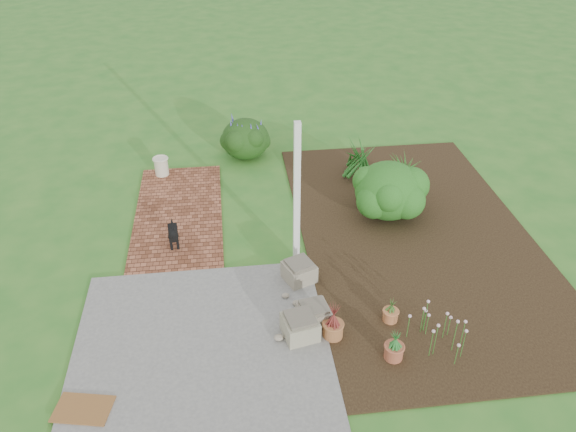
{
  "coord_description": "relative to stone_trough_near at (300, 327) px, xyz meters",
  "views": [
    {
      "loc": [
        -0.73,
        -7.21,
        5.8
      ],
      "look_at": [
        0.2,
        0.4,
        0.7
      ],
      "focal_mm": 35.0,
      "sensor_mm": 36.0,
      "label": 1
    }
  ],
  "objects": [
    {
      "name": "terracotta_pot_small_left",
      "position": [
        1.34,
        0.15,
        -0.07
      ],
      "size": [
        0.28,
        0.28,
        0.18
      ],
      "primitive_type": "cylinder",
      "rotation": [
        0.0,
        0.0,
        0.39
      ],
      "color": "#B36A3C",
      "rests_on": "garden_bed"
    },
    {
      "name": "brick_path",
      "position": [
        -1.82,
        3.38,
        -0.17
      ],
      "size": [
        1.6,
        3.5,
        0.04
      ],
      "primitive_type": "cube",
      "color": "brown",
      "rests_on": "ground"
    },
    {
      "name": "cream_ceramic_urn",
      "position": [
        -2.21,
        4.9,
        0.04
      ],
      "size": [
        0.37,
        0.37,
        0.38
      ],
      "primitive_type": "cylinder",
      "rotation": [
        0.0,
        0.0,
        0.4
      ],
      "color": "beige",
      "rests_on": "brick_path"
    },
    {
      "name": "garden_bed",
      "position": [
        2.38,
        2.13,
        -0.18
      ],
      "size": [
        4.0,
        7.0,
        0.03
      ],
      "primitive_type": "cube",
      "color": "black",
      "rests_on": "ground"
    },
    {
      "name": "veranda_post",
      "position": [
        0.18,
        1.73,
        1.06
      ],
      "size": [
        0.1,
        0.1,
        2.5
      ],
      "primitive_type": "cube",
      "color": "white",
      "rests_on": "ground"
    },
    {
      "name": "stone_trough_near",
      "position": [
        0.0,
        0.0,
        0.0
      ],
      "size": [
        0.54,
        0.54,
        0.3
      ],
      "primitive_type": "cube",
      "rotation": [
        0.0,
        0.0,
        0.21
      ],
      "color": "gray",
      "rests_on": "concrete_patio"
    },
    {
      "name": "terracotta_pot_small_right",
      "position": [
        1.19,
        -0.55,
        -0.05
      ],
      "size": [
        0.29,
        0.29,
        0.21
      ],
      "primitive_type": "cylinder",
      "rotation": [
        0.0,
        0.0,
        0.16
      ],
      "color": "#994F34",
      "rests_on": "garden_bed"
    },
    {
      "name": "black_dog",
      "position": [
        -1.84,
        2.32,
        0.12
      ],
      "size": [
        0.19,
        0.53,
        0.46
      ],
      "rotation": [
        0.0,
        0.0,
        0.1
      ],
      "color": "black",
      "rests_on": "brick_path"
    },
    {
      "name": "terracotta_pot_bronze",
      "position": [
        0.46,
        -0.06,
        -0.05
      ],
      "size": [
        0.29,
        0.29,
        0.23
      ],
      "primitive_type": "cylinder",
      "rotation": [
        0.0,
        0.0,
        -0.02
      ],
      "color": "#995E33",
      "rests_on": "garden_bed"
    },
    {
      "name": "coir_doormat",
      "position": [
        -2.8,
        -0.91,
        -0.14
      ],
      "size": [
        0.76,
        0.57,
        0.02
      ],
      "primitive_type": "cube",
      "rotation": [
        0.0,
        0.0,
        -0.21
      ],
      "color": "brown",
      "rests_on": "concrete_patio"
    },
    {
      "name": "agapanthus_clump_front",
      "position": [
        1.81,
        4.38,
        0.3
      ],
      "size": [
        1.07,
        1.07,
        0.92
      ],
      "primitive_type": null,
      "rotation": [
        0.0,
        0.0,
        0.04
      ],
      "color": "#133711",
      "rests_on": "garden_bed"
    },
    {
      "name": "agapanthus_clump_back",
      "position": [
        2.57,
        3.84,
        0.24
      ],
      "size": [
        1.08,
        1.08,
        0.8
      ],
      "primitive_type": null,
      "rotation": [
        0.0,
        0.0,
        -0.25
      ],
      "color": "#174310",
      "rests_on": "garden_bed"
    },
    {
      "name": "purple_flowering_bush",
      "position": [
        -0.42,
        5.59,
        0.25
      ],
      "size": [
        1.09,
        1.09,
        0.88
      ],
      "primitive_type": "ellipsoid",
      "rotation": [
        0.0,
        0.0,
        0.05
      ],
      "color": "black",
      "rests_on": "ground"
    },
    {
      "name": "evergreen_shrub",
      "position": [
        2.04,
        2.9,
        0.36
      ],
      "size": [
        1.61,
        1.61,
        1.05
      ],
      "primitive_type": "ellipsoid",
      "rotation": [
        0.0,
        0.0,
        0.39
      ],
      "color": "#133E0D",
      "rests_on": "garden_bed"
    },
    {
      "name": "ground",
      "position": [
        -0.12,
        1.63,
        -0.19
      ],
      "size": [
        80.0,
        80.0,
        0.0
      ],
      "primitive_type": "plane",
      "color": "#276921",
      "rests_on": "ground"
    },
    {
      "name": "pink_flower_patch",
      "position": [
        1.77,
        -0.47,
        0.12
      ],
      "size": [
        1.01,
        1.01,
        0.55
      ],
      "primitive_type": null,
      "rotation": [
        0.0,
        0.0,
        0.19
      ],
      "color": "#113D0F",
      "rests_on": "garden_bed"
    },
    {
      "name": "concrete_patio",
      "position": [
        -1.37,
        -0.12,
        -0.17
      ],
      "size": [
        3.5,
        3.5,
        0.04
      ],
      "primitive_type": "cube",
      "color": "slate",
      "rests_on": "ground"
    },
    {
      "name": "stone_trough_mid",
      "position": [
        0.23,
        0.22,
        -0.01
      ],
      "size": [
        0.49,
        0.49,
        0.28
      ],
      "primitive_type": "cube",
      "rotation": [
        0.0,
        0.0,
        0.18
      ],
      "color": "gray",
      "rests_on": "concrete_patio"
    },
    {
      "name": "stone_trough_far",
      "position": [
        0.16,
        1.2,
        -0.01
      ],
      "size": [
        0.57,
        0.57,
        0.29
      ],
      "primitive_type": "cube",
      "rotation": [
        0.0,
        0.0,
        0.39
      ],
      "color": "gray",
      "rests_on": "concrete_patio"
    }
  ]
}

